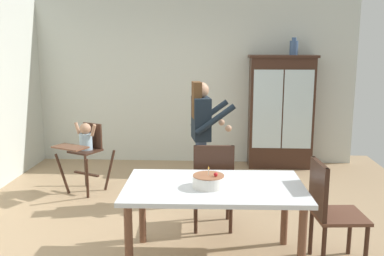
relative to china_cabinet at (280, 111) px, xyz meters
The scene contains 10 objects.
ground_plane 2.91m from the china_cabinet, 121.12° to the right, with size 6.24×6.24×0.00m, color tan.
wall_back 1.52m from the china_cabinet, 169.54° to the left, with size 5.32×0.06×2.70m, color silver.
china_cabinet is the anchor object (origin of this frame).
ceramic_vase 1.03m from the china_cabinet, ahead, with size 0.13×0.13×0.27m.
high_chair_with_toddler 3.13m from the china_cabinet, 153.16° to the right, with size 0.77×0.83×0.95m.
adult_person 2.10m from the china_cabinet, 125.38° to the right, with size 0.57×0.56×1.53m.
dining_table 3.41m from the china_cabinet, 108.06° to the right, with size 1.62×0.98×0.74m.
birthday_cake 3.47m from the china_cabinet, 108.58° to the right, with size 0.28×0.28×0.19m.
dining_chair_far_side 2.78m from the china_cabinet, 112.77° to the right, with size 0.47×0.47×0.96m.
dining_chair_right_end 3.23m from the china_cabinet, 90.63° to the right, with size 0.47×0.47×0.96m.
Camera 1 is at (0.38, -4.51, 1.97)m, focal length 39.95 mm.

